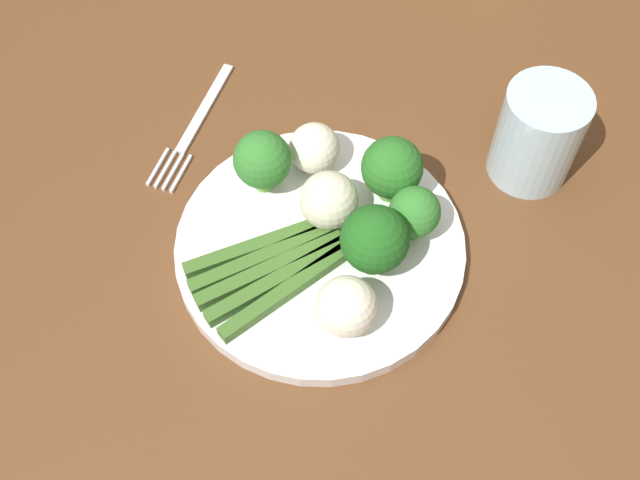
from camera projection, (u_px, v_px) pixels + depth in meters
name	position (u px, v px, depth m)	size (l,w,h in m)	color
ground_plane	(300.00, 456.00, 1.34)	(6.00, 6.00, 0.02)	gray
dining_table	(287.00, 271.00, 0.79)	(1.35, 0.94, 0.73)	brown
plate	(320.00, 247.00, 0.69)	(0.25, 0.25, 0.01)	white
asparagus_bundle	(272.00, 268.00, 0.66)	(0.12, 0.15, 0.01)	#3D6626
broccoli_near_center	(375.00, 240.00, 0.63)	(0.06, 0.06, 0.07)	#4C7F2B
broccoli_front	(392.00, 168.00, 0.68)	(0.05, 0.05, 0.07)	#568E33
broccoli_right	(262.00, 160.00, 0.68)	(0.05, 0.05, 0.06)	#609E3D
broccoli_back	(415.00, 212.00, 0.66)	(0.04, 0.04, 0.05)	#609E3D
cauliflower_front_left	(317.00, 149.00, 0.71)	(0.05, 0.05, 0.05)	silver
cauliflower_left	(329.00, 200.00, 0.67)	(0.05, 0.05, 0.05)	beige
cauliflower_outer_edge	(347.00, 307.00, 0.62)	(0.05, 0.05, 0.05)	white
fork	(194.00, 127.00, 0.77)	(0.05, 0.17, 0.00)	silver
water_glass	(538.00, 135.00, 0.70)	(0.08, 0.08, 0.10)	silver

